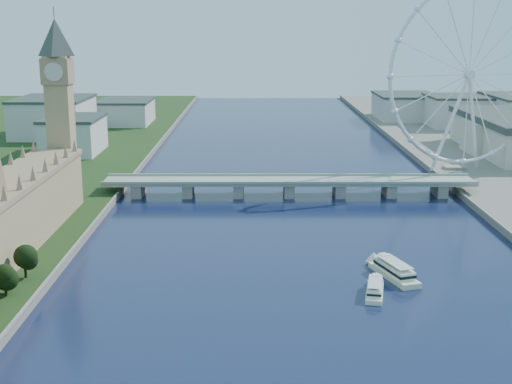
{
  "coord_description": "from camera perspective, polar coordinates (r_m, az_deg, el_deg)",
  "views": [
    {
      "loc": [
        -20.79,
        -114.97,
        99.1
      ],
      "look_at": [
        -19.9,
        210.0,
        23.06
      ],
      "focal_mm": 50.0,
      "sensor_mm": 36.0,
      "label": 1
    }
  ],
  "objects": [
    {
      "name": "big_ben",
      "position": [
        408.63,
        -15.53,
        8.13
      ],
      "size": [
        20.02,
        20.02,
        110.0
      ],
      "color": "tan",
      "rests_on": "ground"
    },
    {
      "name": "westminster_bridge",
      "position": [
        425.66,
        2.65,
        0.61
      ],
      "size": [
        220.0,
        22.0,
        9.5
      ],
      "color": "gray",
      "rests_on": "ground"
    },
    {
      "name": "london_eye",
      "position": [
        491.69,
        16.69,
        8.94
      ],
      "size": [
        113.6,
        39.12,
        124.3
      ],
      "color": "silver",
      "rests_on": "ground"
    },
    {
      "name": "county_hall",
      "position": [
        587.49,
        19.34,
        2.71
      ],
      "size": [
        54.0,
        144.0,
        35.0
      ],
      "primitive_type": null,
      "color": "beige",
      "rests_on": "ground"
    },
    {
      "name": "city_skyline",
      "position": [
        682.67,
        4.92,
        6.21
      ],
      "size": [
        505.0,
        280.0,
        32.0
      ],
      "color": "beige",
      "rests_on": "ground"
    },
    {
      "name": "tour_boat_near",
      "position": [
        275.91,
        9.47,
        -8.07
      ],
      "size": [
        11.5,
        26.6,
        5.67
      ],
      "primitive_type": null,
      "rotation": [
        0.0,
        0.0,
        -0.2
      ],
      "color": "silver",
      "rests_on": "ground"
    },
    {
      "name": "tour_boat_far",
      "position": [
        294.8,
        10.97,
        -6.73
      ],
      "size": [
        18.04,
        33.57,
        7.23
      ],
      "primitive_type": null,
      "rotation": [
        0.0,
        0.0,
        0.31
      ],
      "color": "beige",
      "rests_on": "ground"
    }
  ]
}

